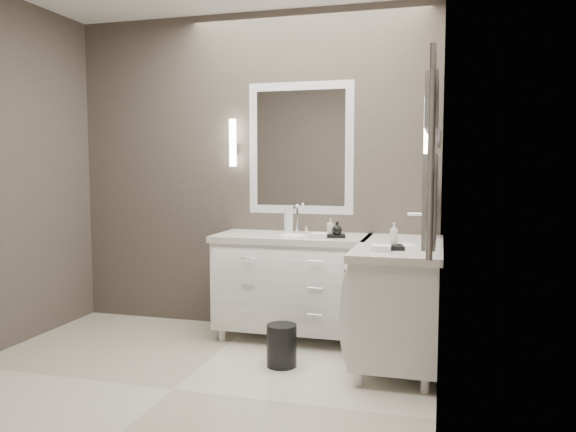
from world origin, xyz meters
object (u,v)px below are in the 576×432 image
(vanity_right, at_px, (399,295))
(towel_ladder, at_px, (431,167))
(waste_bin, at_px, (282,345))
(vanity_back, at_px, (292,279))

(vanity_right, distance_m, towel_ladder, 1.60)
(towel_ladder, xyz_separation_m, waste_bin, (-1.01, 0.98, -1.24))
(vanity_right, distance_m, waste_bin, 0.91)
(vanity_back, bearing_deg, vanity_right, -20.38)
(vanity_back, distance_m, vanity_right, 0.93)
(vanity_back, bearing_deg, waste_bin, -81.66)
(vanity_right, xyz_separation_m, waste_bin, (-0.78, -0.32, -0.34))
(waste_bin, bearing_deg, vanity_back, 98.34)
(vanity_back, height_order, vanity_right, same)
(towel_ladder, bearing_deg, waste_bin, 135.69)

